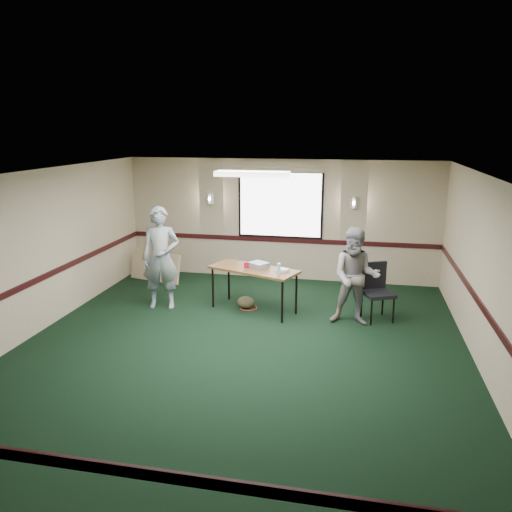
% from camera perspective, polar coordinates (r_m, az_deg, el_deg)
% --- Properties ---
extents(ground, '(8.00, 8.00, 0.00)m').
position_cam_1_polar(ground, '(7.86, -1.95, -10.86)').
color(ground, black).
rests_on(ground, ground).
extents(room_shell, '(8.00, 8.02, 8.00)m').
position_cam_1_polar(room_shell, '(9.35, 1.02, 3.49)').
color(room_shell, '#C4B58E').
rests_on(room_shell, ground).
extents(folding_table, '(1.78, 1.20, 0.83)m').
position_cam_1_polar(folding_table, '(9.27, -0.26, -1.77)').
color(folding_table, '#523617').
rests_on(folding_table, ground).
extents(projector, '(0.42, 0.40, 0.11)m').
position_cam_1_polar(projector, '(9.26, 0.31, -1.06)').
color(projector, gray).
rests_on(projector, folding_table).
extents(game_console, '(0.24, 0.22, 0.05)m').
position_cam_1_polar(game_console, '(9.08, 3.09, -1.59)').
color(game_console, white).
rests_on(game_console, folding_table).
extents(red_cup, '(0.08, 0.08, 0.11)m').
position_cam_1_polar(red_cup, '(9.27, -1.15, -1.03)').
color(red_cup, '#B50C26').
rests_on(red_cup, folding_table).
extents(water_bottle, '(0.06, 0.06, 0.20)m').
position_cam_1_polar(water_bottle, '(8.86, 2.63, -1.47)').
color(water_bottle, '#87B8DD').
rests_on(water_bottle, folding_table).
extents(duffel_bag, '(0.40, 0.35, 0.24)m').
position_cam_1_polar(duffel_bag, '(9.58, -1.20, -5.32)').
color(duffel_bag, '#443F27').
rests_on(duffel_bag, ground).
extents(cable_coil, '(0.41, 0.41, 0.02)m').
position_cam_1_polar(cable_coil, '(9.61, -0.85, -5.94)').
color(cable_coil, red).
rests_on(cable_coil, ground).
extents(folded_table, '(1.29, 0.51, 0.66)m').
position_cam_1_polar(folded_table, '(11.44, -11.45, -1.19)').
color(folded_table, tan).
rests_on(folded_table, ground).
extents(conference_chair, '(0.66, 0.67, 1.02)m').
position_cam_1_polar(conference_chair, '(9.21, 13.54, -3.41)').
color(conference_chair, black).
rests_on(conference_chair, ground).
extents(person_left, '(0.79, 0.60, 1.95)m').
position_cam_1_polar(person_left, '(9.57, -10.82, -0.20)').
color(person_left, '#3C5784').
rests_on(person_left, ground).
extents(person_right, '(0.85, 0.67, 1.72)m').
position_cam_1_polar(person_right, '(8.78, 11.31, -2.34)').
color(person_right, '#6A7BA6').
rests_on(person_right, ground).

